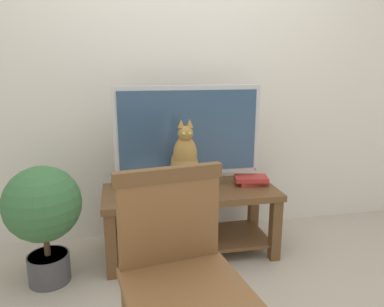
# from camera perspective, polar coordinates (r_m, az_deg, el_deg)

# --- Properties ---
(ground_plane) EXTENTS (12.00, 12.00, 0.00)m
(ground_plane) POSITION_cam_1_polar(r_m,az_deg,el_deg) (2.29, 2.33, -22.00)
(ground_plane) COLOR #ADA393
(back_wall) EXTENTS (7.00, 0.12, 2.80)m
(back_wall) POSITION_cam_1_polar(r_m,az_deg,el_deg) (2.85, -2.44, 15.00)
(back_wall) COLOR silver
(back_wall) RESTS_ON ground
(tv_stand) EXTENTS (1.22, 0.52, 0.49)m
(tv_stand) POSITION_cam_1_polar(r_m,az_deg,el_deg) (2.60, -0.23, -8.98)
(tv_stand) COLOR brown
(tv_stand) RESTS_ON ground
(tv) EXTENTS (1.03, 0.20, 0.72)m
(tv) POSITION_cam_1_polar(r_m,az_deg,el_deg) (2.51, -0.59, 3.11)
(tv) COLOR #B7B7BC
(tv) RESTS_ON tv_stand
(media_box) EXTENTS (0.38, 0.24, 0.05)m
(media_box) POSITION_cam_1_polar(r_m,az_deg,el_deg) (2.45, -1.19, -5.85)
(media_box) COLOR #ADADB2
(media_box) RESTS_ON tv_stand
(cat) EXTENTS (0.19, 0.30, 0.47)m
(cat) POSITION_cam_1_polar(r_m,az_deg,el_deg) (2.37, -1.13, -1.23)
(cat) COLOR olive
(cat) RESTS_ON media_box
(wooden_chair) EXTENTS (0.53, 0.54, 0.93)m
(wooden_chair) POSITION_cam_1_polar(r_m,az_deg,el_deg) (1.52, -2.05, -17.31)
(wooden_chair) COLOR brown
(wooden_chair) RESTS_ON ground
(book_stack) EXTENTS (0.26, 0.18, 0.06)m
(book_stack) POSITION_cam_1_polar(r_m,az_deg,el_deg) (2.67, 9.46, -4.19)
(book_stack) COLOR #B2332D
(book_stack) RESTS_ON tv_stand
(potted_plant) EXTENTS (0.46, 0.46, 0.76)m
(potted_plant) POSITION_cam_1_polar(r_m,az_deg,el_deg) (2.39, -22.60, -8.52)
(potted_plant) COLOR #47474C
(potted_plant) RESTS_ON ground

